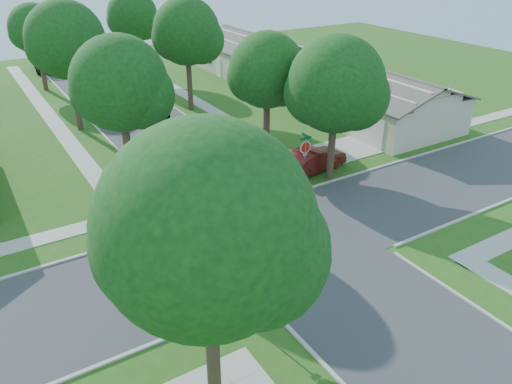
{
  "coord_description": "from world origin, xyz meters",
  "views": [
    {
      "loc": [
        -12.27,
        -17.26,
        13.43
      ],
      "look_at": [
        -0.28,
        2.22,
        1.6
      ],
      "focal_mm": 35.0,
      "sensor_mm": 36.0,
      "label": 1
    }
  ],
  "objects_px": {
    "car_curb_west": "(44,64)",
    "house_ne_far": "(254,59)",
    "tree_e_near": "(268,74)",
    "tree_w_mid": "(67,44)",
    "stop_sign_ne": "(305,149)",
    "tree_e_mid": "(187,35)",
    "stop_sign_sw": "(252,284)",
    "car_driveway": "(313,160)",
    "car_curb_east": "(151,108)",
    "tree_sw_corner": "(209,236)",
    "tree_w_far": "(35,31)",
    "house_ne_near": "(371,101)",
    "tree_w_near": "(121,88)",
    "tree_ne_corner": "(337,89)",
    "tree_e_far": "(133,18)"
  },
  "relations": [
    {
      "from": "car_curb_west",
      "to": "house_ne_far",
      "type": "bearing_deg",
      "value": 151.53
    },
    {
      "from": "tree_e_near",
      "to": "tree_w_mid",
      "type": "height_order",
      "value": "tree_w_mid"
    },
    {
      "from": "stop_sign_ne",
      "to": "tree_e_mid",
      "type": "xyz_separation_m",
      "value": [
        0.06,
        16.31,
        4.22
      ]
    },
    {
      "from": "stop_sign_sw",
      "to": "house_ne_far",
      "type": "bearing_deg",
      "value": 58.45
    },
    {
      "from": "tree_e_near",
      "to": "car_driveway",
      "type": "height_order",
      "value": "tree_e_near"
    },
    {
      "from": "tree_w_mid",
      "to": "car_curb_west",
      "type": "xyz_separation_m",
      "value": [
        1.44,
        21.0,
        -5.74
      ]
    },
    {
      "from": "stop_sign_sw",
      "to": "car_driveway",
      "type": "xyz_separation_m",
      "value": [
        10.7,
        10.2,
        -1.26
      ]
    },
    {
      "from": "stop_sign_ne",
      "to": "car_curb_east",
      "type": "bearing_deg",
      "value": 102.0
    },
    {
      "from": "tree_sw_corner",
      "to": "tree_w_mid",
      "type": "bearing_deg",
      "value": 84.3
    },
    {
      "from": "tree_w_far",
      "to": "car_curb_west",
      "type": "bearing_deg",
      "value": 79.72
    },
    {
      "from": "stop_sign_ne",
      "to": "car_driveway",
      "type": "relative_size",
      "value": 0.64
    },
    {
      "from": "tree_e_mid",
      "to": "house_ne_near",
      "type": "bearing_deg",
      "value": -41.7
    },
    {
      "from": "car_driveway",
      "to": "car_curb_west",
      "type": "height_order",
      "value": "car_driveway"
    },
    {
      "from": "tree_e_mid",
      "to": "car_curb_east",
      "type": "distance_m",
      "value": 6.59
    },
    {
      "from": "tree_w_mid",
      "to": "tree_w_far",
      "type": "height_order",
      "value": "tree_w_mid"
    },
    {
      "from": "stop_sign_sw",
      "to": "tree_w_near",
      "type": "xyz_separation_m",
      "value": [
        0.06,
        13.71,
        4.08
      ]
    },
    {
      "from": "tree_w_mid",
      "to": "car_curb_west",
      "type": "relative_size",
      "value": 1.85
    },
    {
      "from": "stop_sign_ne",
      "to": "tree_e_mid",
      "type": "bearing_deg",
      "value": 89.8
    },
    {
      "from": "stop_sign_ne",
      "to": "tree_w_near",
      "type": "distance_m",
      "value": 11.07
    },
    {
      "from": "stop_sign_ne",
      "to": "tree_ne_corner",
      "type": "distance_m",
      "value": 3.96
    },
    {
      "from": "car_curb_west",
      "to": "tree_e_mid",
      "type": "bearing_deg",
      "value": 116.42
    },
    {
      "from": "car_driveway",
      "to": "tree_e_mid",
      "type": "bearing_deg",
      "value": -4.19
    },
    {
      "from": "tree_e_mid",
      "to": "car_curb_east",
      "type": "xyz_separation_m",
      "value": [
        -3.56,
        0.16,
        -5.55
      ]
    },
    {
      "from": "tree_e_far",
      "to": "stop_sign_ne",
      "type": "bearing_deg",
      "value": -90.1
    },
    {
      "from": "stop_sign_sw",
      "to": "house_ne_near",
      "type": "xyz_separation_m",
      "value": [
        20.69,
        15.7,
        -0.51
      ]
    },
    {
      "from": "tree_w_far",
      "to": "tree_sw_corner",
      "type": "bearing_deg",
      "value": -93.89
    },
    {
      "from": "tree_e_far",
      "to": "tree_w_mid",
      "type": "distance_m",
      "value": 16.05
    },
    {
      "from": "house_ne_near",
      "to": "car_curb_east",
      "type": "height_order",
      "value": "house_ne_near"
    },
    {
      "from": "tree_sw_corner",
      "to": "stop_sign_ne",
      "type": "bearing_deg",
      "value": 43.94
    },
    {
      "from": "house_ne_near",
      "to": "car_curb_east",
      "type": "bearing_deg",
      "value": 145.48
    },
    {
      "from": "tree_e_far",
      "to": "tree_w_near",
      "type": "relative_size",
      "value": 0.97
    },
    {
      "from": "tree_e_near",
      "to": "tree_w_near",
      "type": "distance_m",
      "value": 9.41
    },
    {
      "from": "tree_e_far",
      "to": "tree_sw_corner",
      "type": "height_order",
      "value": "tree_sw_corner"
    },
    {
      "from": "stop_sign_sw",
      "to": "tree_w_far",
      "type": "height_order",
      "value": "tree_w_far"
    },
    {
      "from": "stop_sign_ne",
      "to": "car_curb_east",
      "type": "relative_size",
      "value": 0.72
    },
    {
      "from": "tree_e_mid",
      "to": "stop_sign_ne",
      "type": "bearing_deg",
      "value": -90.2
    },
    {
      "from": "stop_sign_sw",
      "to": "tree_w_near",
      "type": "bearing_deg",
      "value": 89.77
    },
    {
      "from": "tree_sw_corner",
      "to": "car_driveway",
      "type": "bearing_deg",
      "value": 42.92
    },
    {
      "from": "tree_e_near",
      "to": "car_curb_east",
      "type": "height_order",
      "value": "tree_e_near"
    },
    {
      "from": "car_driveway",
      "to": "tree_ne_corner",
      "type": "bearing_deg",
      "value": -173.22
    },
    {
      "from": "tree_e_mid",
      "to": "tree_w_near",
      "type": "relative_size",
      "value": 1.03
    },
    {
      "from": "stop_sign_ne",
      "to": "tree_sw_corner",
      "type": "relative_size",
      "value": 0.31
    },
    {
      "from": "car_curb_west",
      "to": "tree_ne_corner",
      "type": "bearing_deg",
      "value": 109.86
    },
    {
      "from": "tree_w_near",
      "to": "tree_sw_corner",
      "type": "height_order",
      "value": "tree_sw_corner"
    },
    {
      "from": "tree_e_far",
      "to": "tree_w_far",
      "type": "xyz_separation_m",
      "value": [
        -9.4,
        -0.0,
        -0.47
      ]
    },
    {
      "from": "stop_sign_ne",
      "to": "tree_e_far",
      "type": "distance_m",
      "value": 29.57
    },
    {
      "from": "stop_sign_ne",
      "to": "car_curb_east",
      "type": "height_order",
      "value": "stop_sign_ne"
    },
    {
      "from": "tree_w_mid",
      "to": "tree_ne_corner",
      "type": "bearing_deg",
      "value": -56.78
    },
    {
      "from": "stop_sign_ne",
      "to": "car_driveway",
      "type": "height_order",
      "value": "stop_sign_ne"
    },
    {
      "from": "tree_e_near",
      "to": "tree_e_mid",
      "type": "height_order",
      "value": "tree_e_mid"
    }
  ]
}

